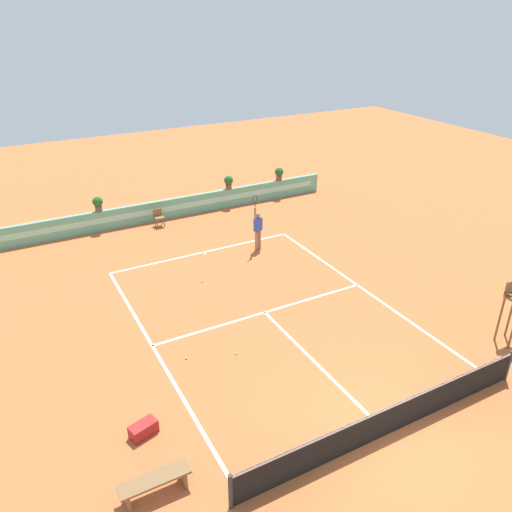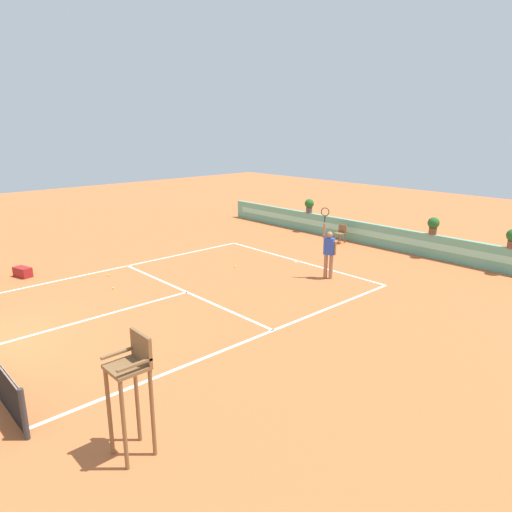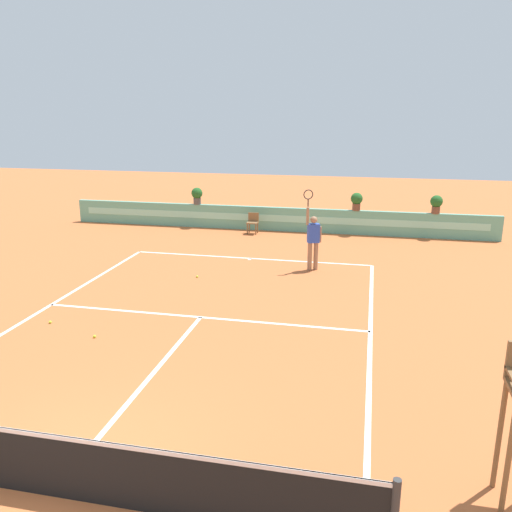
# 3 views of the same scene
# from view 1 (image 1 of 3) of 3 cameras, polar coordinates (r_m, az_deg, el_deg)

# --- Properties ---
(ground_plane) EXTENTS (60.00, 60.00, 0.00)m
(ground_plane) POSITION_cam_1_polar(r_m,az_deg,el_deg) (17.66, 1.63, -7.00)
(ground_plane) COLOR #BC6033
(court_lines) EXTENTS (8.32, 11.94, 0.01)m
(court_lines) POSITION_cam_1_polar(r_m,az_deg,el_deg) (18.18, 0.50, -5.89)
(court_lines) COLOR white
(court_lines) RESTS_ON ground
(net) EXTENTS (8.92, 0.10, 1.00)m
(net) POSITION_cam_1_polar(r_m,az_deg,el_deg) (13.62, 14.89, -17.33)
(net) COLOR #333333
(net) RESTS_ON ground
(back_wall_barrier) EXTENTS (18.00, 0.21, 1.00)m
(back_wall_barrier) POSITION_cam_1_polar(r_m,az_deg,el_deg) (25.97, -9.86, 5.27)
(back_wall_barrier) COLOR #60A88E
(back_wall_barrier) RESTS_ON ground
(ball_kid_chair) EXTENTS (0.44, 0.44, 0.85)m
(ball_kid_chair) POSITION_cam_1_polar(r_m,az_deg,el_deg) (25.12, -10.93, 4.38)
(ball_kid_chair) COLOR brown
(ball_kid_chair) RESTS_ON ground
(bench_courtside) EXTENTS (1.60, 0.44, 0.51)m
(bench_courtside) POSITION_cam_1_polar(r_m,az_deg,el_deg) (12.32, -11.34, -23.76)
(bench_courtside) COLOR brown
(bench_courtside) RESTS_ON ground
(gear_bag) EXTENTS (0.77, 0.54, 0.36)m
(gear_bag) POSITION_cam_1_polar(r_m,az_deg,el_deg) (13.72, -12.58, -18.54)
(gear_bag) COLOR maroon
(gear_bag) RESTS_ON ground
(tennis_player) EXTENTS (0.58, 0.34, 2.58)m
(tennis_player) POSITION_cam_1_polar(r_m,az_deg,el_deg) (21.99, 0.22, 3.23)
(tennis_player) COLOR #9E7051
(tennis_player) RESTS_ON ground
(tennis_ball_near_baseline) EXTENTS (0.07, 0.07, 0.07)m
(tennis_ball_near_baseline) POSITION_cam_1_polar(r_m,az_deg,el_deg) (15.94, -7.89, -11.35)
(tennis_ball_near_baseline) COLOR #CCE033
(tennis_ball_near_baseline) RESTS_ON ground
(tennis_ball_mid_court) EXTENTS (0.07, 0.07, 0.07)m
(tennis_ball_mid_court) POSITION_cam_1_polar(r_m,az_deg,el_deg) (15.98, -2.25, -10.95)
(tennis_ball_mid_court) COLOR #CCE033
(tennis_ball_mid_court) RESTS_ON ground
(tennis_ball_by_sideline) EXTENTS (0.07, 0.07, 0.07)m
(tennis_ball_by_sideline) POSITION_cam_1_polar(r_m,az_deg,el_deg) (19.88, -6.08, -2.89)
(tennis_ball_by_sideline) COLOR #CCE033
(tennis_ball_by_sideline) RESTS_ON ground
(potted_plant_left) EXTENTS (0.48, 0.48, 0.72)m
(potted_plant_left) POSITION_cam_1_polar(r_m,az_deg,el_deg) (24.89, -17.42, 5.72)
(potted_plant_left) COLOR #514C47
(potted_plant_left) RESTS_ON back_wall_barrier
(potted_plant_right) EXTENTS (0.48, 0.48, 0.72)m
(potted_plant_right) POSITION_cam_1_polar(r_m,az_deg,el_deg) (26.83, -3.12, 8.40)
(potted_plant_right) COLOR brown
(potted_plant_right) RESTS_ON back_wall_barrier
(potted_plant_far_right) EXTENTS (0.48, 0.48, 0.72)m
(potted_plant_far_right) POSITION_cam_1_polar(r_m,az_deg,el_deg) (28.22, 2.62, 9.33)
(potted_plant_far_right) COLOR brown
(potted_plant_far_right) RESTS_ON back_wall_barrier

